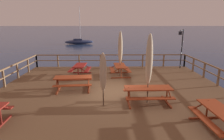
{
  "coord_description": "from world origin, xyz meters",
  "views": [
    {
      "loc": [
        -0.18,
        -9.9,
        4.35
      ],
      "look_at": [
        0.0,
        0.94,
        1.67
      ],
      "focal_mm": 30.47,
      "sensor_mm": 36.0,
      "label": 1
    }
  ],
  "objects": [
    {
      "name": "patio_umbrella_short_front",
      "position": [
        -0.44,
        -1.78,
        2.23
      ],
      "size": [
        0.32,
        0.32,
        2.46
      ],
      "color": "#4C3828",
      "rests_on": "wooden_deck"
    },
    {
      "name": "patio_umbrella_short_mid",
      "position": [
        0.62,
        3.33,
        2.68
      ],
      "size": [
        0.32,
        0.32,
        3.16
      ],
      "color": "#4C3828",
      "rests_on": "wooden_deck"
    },
    {
      "name": "picnic_table_back_left",
      "position": [
        1.65,
        -1.52,
        1.24
      ],
      "size": [
        2.22,
        1.45,
        0.78
      ],
      "color": "#993819",
      "rests_on": "wooden_deck"
    },
    {
      "name": "picnic_table_front_right",
      "position": [
        -2.27,
        3.44,
        1.22
      ],
      "size": [
        1.5,
        1.73,
        0.78
      ],
      "color": "maroon",
      "rests_on": "wooden_deck"
    },
    {
      "name": "picnic_table_mid_centre",
      "position": [
        3.7,
        -3.99,
        1.23
      ],
      "size": [
        1.49,
        2.16,
        0.78
      ],
      "color": "#993819",
      "rests_on": "wooden_deck"
    },
    {
      "name": "patio_umbrella_short_back",
      "position": [
        1.64,
        -1.5,
        2.74
      ],
      "size": [
        0.32,
        0.32,
        3.26
      ],
      "color": "#4C3828",
      "rests_on": "wooden_deck"
    },
    {
      "name": "wooden_deck",
      "position": [
        0.0,
        0.0,
        0.34
      ],
      "size": [
        13.0,
        12.49,
        0.67
      ],
      "primitive_type": "cube",
      "color": "brown",
      "rests_on": "ground"
    },
    {
      "name": "sailboat_distant",
      "position": [
        -6.55,
        30.97,
        0.51
      ],
      "size": [
        6.19,
        2.6,
        7.72
      ],
      "color": "navy",
      "rests_on": "ground"
    },
    {
      "name": "picnic_table_mid_left",
      "position": [
        0.61,
        3.33,
        1.22
      ],
      "size": [
        1.51,
        1.83,
        0.78
      ],
      "color": "#993819",
      "rests_on": "wooden_deck"
    },
    {
      "name": "ground_plane",
      "position": [
        0.0,
        0.0,
        0.0
      ],
      "size": [
        600.0,
        600.0,
        0.0
      ],
      "primitive_type": "plane",
      "color": "navy"
    },
    {
      "name": "railing_waterside_far",
      "position": [
        0.0,
        6.09,
        1.42
      ],
      "size": [
        12.8,
        0.1,
        1.09
      ],
      "color": "brown",
      "rests_on": "wooden_deck"
    },
    {
      "name": "picnic_table_mid_right",
      "position": [
        -2.19,
        0.34,
        1.23
      ],
      "size": [
        2.17,
        1.57,
        0.78
      ],
      "color": "#993819",
      "rests_on": "wooden_deck"
    },
    {
      "name": "lamp_post_hooked",
      "position": [
        5.67,
        5.4,
        2.78
      ],
      "size": [
        0.52,
        0.54,
        3.2
      ],
      "color": "black",
      "rests_on": "wooden_deck"
    }
  ]
}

